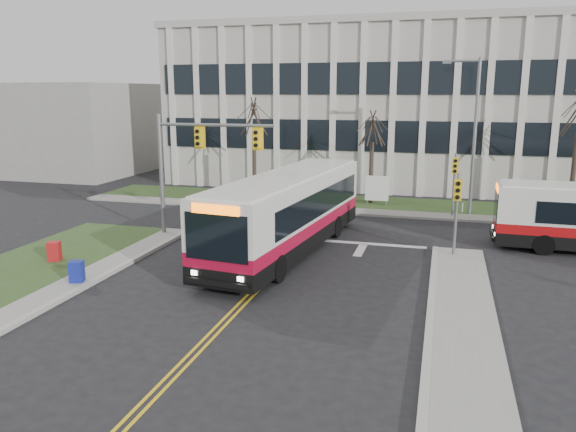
% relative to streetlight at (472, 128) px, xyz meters
% --- Properties ---
extents(ground, '(120.00, 120.00, 0.00)m').
position_rel_streetlight_xyz_m(ground, '(-8.03, -16.20, -5.19)').
color(ground, black).
rests_on(ground, ground).
extents(sidewalk_east, '(2.00, 26.00, 0.14)m').
position_rel_streetlight_xyz_m(sidewalk_east, '(-0.53, -21.20, -5.12)').
color(sidewalk_east, '#9E9B93').
rests_on(sidewalk_east, ground).
extents(sidewalk_cross, '(44.00, 1.60, 0.14)m').
position_rel_streetlight_xyz_m(sidewalk_cross, '(-3.03, -1.00, -5.12)').
color(sidewalk_cross, '#9E9B93').
rests_on(sidewalk_cross, ground).
extents(building_lawn, '(44.00, 5.00, 0.12)m').
position_rel_streetlight_xyz_m(building_lawn, '(-3.03, 1.80, -5.13)').
color(building_lawn, '#31471E').
rests_on(building_lawn, ground).
extents(office_building, '(40.00, 16.00, 12.00)m').
position_rel_streetlight_xyz_m(office_building, '(-3.03, 13.80, 0.81)').
color(office_building, '#BBB5AD').
rests_on(office_building, ground).
extents(building_annex, '(12.00, 12.00, 8.00)m').
position_rel_streetlight_xyz_m(building_annex, '(-34.03, 9.80, -1.19)').
color(building_annex, '#9E9B93').
rests_on(building_annex, ground).
extents(mast_arm_signal, '(6.11, 0.38, 6.20)m').
position_rel_streetlight_xyz_m(mast_arm_signal, '(-13.65, -9.04, -0.94)').
color(mast_arm_signal, slate).
rests_on(mast_arm_signal, ground).
extents(signal_pole_near, '(0.34, 0.39, 3.80)m').
position_rel_streetlight_xyz_m(signal_pole_near, '(-0.83, -9.30, -2.69)').
color(signal_pole_near, slate).
rests_on(signal_pole_near, ground).
extents(signal_pole_far, '(0.34, 0.39, 3.80)m').
position_rel_streetlight_xyz_m(signal_pole_far, '(-0.83, -0.80, -2.69)').
color(signal_pole_far, slate).
rests_on(signal_pole_far, ground).
extents(streetlight, '(2.15, 0.25, 9.20)m').
position_rel_streetlight_xyz_m(streetlight, '(0.00, 0.00, 0.00)').
color(streetlight, slate).
rests_on(streetlight, ground).
extents(directory_sign, '(1.50, 0.12, 2.00)m').
position_rel_streetlight_xyz_m(directory_sign, '(-5.53, 1.30, -4.02)').
color(directory_sign, slate).
rests_on(directory_sign, ground).
extents(tree_left, '(1.80, 1.80, 7.70)m').
position_rel_streetlight_xyz_m(tree_left, '(-14.03, 1.80, 0.32)').
color(tree_left, '#42352B').
rests_on(tree_left, ground).
extents(tree_mid, '(1.80, 1.80, 6.82)m').
position_rel_streetlight_xyz_m(tree_mid, '(-6.03, 2.00, -0.31)').
color(tree_mid, '#42352B').
rests_on(tree_mid, ground).
extents(bus_main, '(4.39, 13.51, 3.54)m').
position_rel_streetlight_xyz_m(bus_main, '(-8.29, -10.29, -3.43)').
color(bus_main, silver).
rests_on(bus_main, ground).
extents(newspaper_box_blue, '(0.61, 0.58, 0.95)m').
position_rel_streetlight_xyz_m(newspaper_box_blue, '(-14.83, -16.98, -4.72)').
color(newspaper_box_blue, navy).
rests_on(newspaper_box_blue, ground).
extents(newspaper_box_red, '(0.62, 0.59, 0.95)m').
position_rel_streetlight_xyz_m(newspaper_box_red, '(-17.53, -14.79, -4.72)').
color(newspaper_box_red, '#AF1619').
rests_on(newspaper_box_red, ground).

